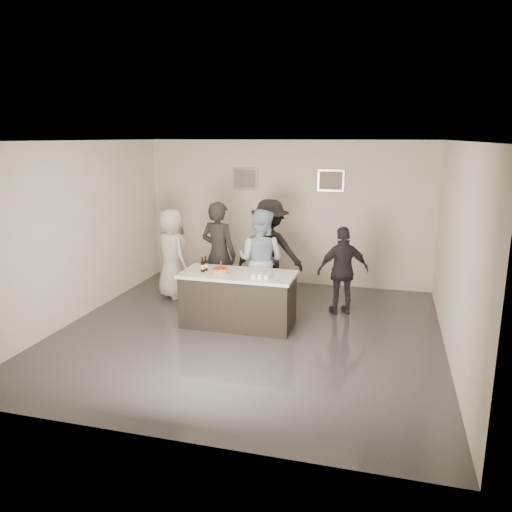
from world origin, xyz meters
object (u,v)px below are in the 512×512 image
at_px(person_main_black, 219,254).
at_px(person_guest_left, 172,253).
at_px(beer_bottle_b, 202,264).
at_px(beer_bottle_a, 206,263).
at_px(bar_counter, 238,299).
at_px(person_guest_back, 270,251).
at_px(person_main_blue, 261,260).
at_px(cake, 220,271).
at_px(person_guest_right, 343,271).

bearing_deg(person_main_black, person_guest_left, 2.56).
xyz_separation_m(beer_bottle_b, person_guest_left, (-1.10, 1.22, -0.16)).
distance_m(beer_bottle_a, beer_bottle_b, 0.09).
distance_m(bar_counter, person_main_black, 1.25).
relative_size(person_main_black, person_guest_back, 1.00).
xyz_separation_m(person_main_blue, person_guest_left, (-1.85, 0.29, -0.05)).
xyz_separation_m(cake, person_guest_back, (0.47, 1.50, 0.03)).
distance_m(person_main_black, person_guest_back, 0.97).
height_order(person_main_black, person_guest_right, person_main_black).
height_order(cake, person_guest_back, person_guest_back).
bearing_deg(person_guest_right, beer_bottle_a, 1.58).
height_order(person_main_blue, person_guest_left, person_main_blue).
bearing_deg(cake, person_guest_left, 138.90).
distance_m(cake, person_guest_left, 1.87).
distance_m(bar_counter, person_main_blue, 0.99).
bearing_deg(person_guest_back, beer_bottle_a, 63.81).
bearing_deg(person_main_blue, person_main_black, 6.08).
height_order(person_guest_left, person_guest_right, person_guest_left).
xyz_separation_m(cake, person_main_blue, (0.44, 0.94, -0.02)).
distance_m(person_guest_right, person_guest_back, 1.48).
xyz_separation_m(beer_bottle_b, person_guest_back, (0.77, 1.49, -0.06)).
relative_size(bar_counter, person_guest_left, 1.07).
bearing_deg(person_guest_back, beer_bottle_b, 64.52).
xyz_separation_m(cake, person_guest_left, (-1.41, 1.23, -0.07)).
relative_size(beer_bottle_b, person_main_black, 0.13).
distance_m(beer_bottle_a, person_guest_right, 2.40).
bearing_deg(beer_bottle_b, bar_counter, 7.63).
relative_size(person_main_black, person_guest_left, 1.12).
bearing_deg(person_main_blue, beer_bottle_b, 62.61).
distance_m(cake, person_main_blue, 1.04).
bearing_deg(beer_bottle_b, person_main_black, 93.89).
height_order(beer_bottle_a, person_main_blue, person_main_blue).
relative_size(bar_counter, person_guest_right, 1.19).
xyz_separation_m(bar_counter, person_main_black, (-0.65, 0.93, 0.52)).
xyz_separation_m(bar_counter, cake, (-0.28, -0.09, 0.49)).
height_order(beer_bottle_a, person_main_black, person_main_black).
xyz_separation_m(person_main_blue, person_guest_back, (0.03, 0.56, 0.05)).
relative_size(person_guest_left, person_guest_back, 0.89).
xyz_separation_m(beer_bottle_a, person_main_blue, (0.72, 0.84, -0.11)).
bearing_deg(person_guest_back, person_main_blue, 89.06).
height_order(bar_counter, person_main_black, person_main_black).
xyz_separation_m(bar_counter, beer_bottle_a, (-0.56, 0.01, 0.58)).
xyz_separation_m(bar_counter, person_guest_right, (1.60, 1.02, 0.33)).
height_order(bar_counter, person_guest_left, person_guest_left).
height_order(bar_counter, person_guest_right, person_guest_right).
height_order(cake, person_main_blue, person_main_blue).
distance_m(person_main_blue, person_guest_right, 1.46).
bearing_deg(person_guest_left, person_guest_right, -144.49).
bearing_deg(person_guest_right, beer_bottle_b, 3.21).
distance_m(person_main_black, person_main_blue, 0.82).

